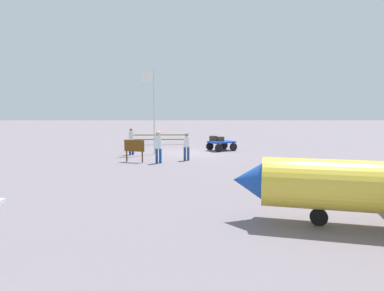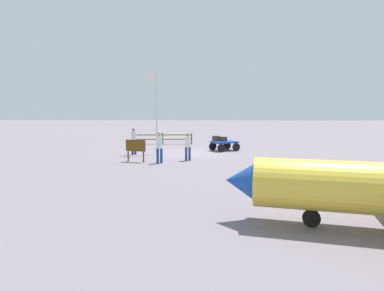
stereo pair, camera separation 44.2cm
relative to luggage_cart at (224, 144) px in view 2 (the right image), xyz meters
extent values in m
plane|color=slate|center=(2.11, 1.05, -0.47)|extent=(120.00, 120.00, 0.00)
cube|color=#0E3AAC|center=(-0.02, -0.01, 0.14)|extent=(2.06, 1.80, 0.10)
cube|color=#0E3AAC|center=(0.71, 0.38, 0.14)|extent=(0.57, 0.96, 0.10)
cylinder|color=black|center=(0.25, 0.79, -0.19)|extent=(0.55, 0.37, 0.56)
cylinder|color=black|center=(0.79, -0.22, -0.19)|extent=(0.55, 0.37, 0.56)
cylinder|color=black|center=(-0.83, 0.20, -0.19)|extent=(0.55, 0.37, 0.56)
cylinder|color=black|center=(-0.28, -0.80, -0.19)|extent=(0.55, 0.37, 0.56)
cube|color=#3A2C19|center=(0.54, -0.26, 0.37)|extent=(0.59, 0.40, 0.36)
cube|color=#3B2D23|center=(0.05, -0.08, 0.35)|extent=(0.51, 0.37, 0.32)
cylinder|color=navy|center=(2.28, 4.36, -0.08)|extent=(0.14, 0.14, 0.77)
cylinder|color=navy|center=(2.48, 4.41, -0.08)|extent=(0.14, 0.14, 0.77)
cylinder|color=white|center=(2.38, 4.38, 0.60)|extent=(0.38, 0.38, 0.60)
sphere|color=olive|center=(2.38, 4.38, 1.00)|extent=(0.20, 0.20, 0.20)
cylinder|color=navy|center=(5.86, 2.02, -0.05)|extent=(0.14, 0.14, 0.85)
cylinder|color=navy|center=(6.02, 2.15, -0.05)|extent=(0.14, 0.14, 0.85)
cylinder|color=silver|center=(5.94, 2.08, 0.71)|extent=(0.43, 0.43, 0.67)
sphere|color=#866147|center=(5.94, 2.08, 1.15)|extent=(0.20, 0.20, 0.20)
cylinder|color=navy|center=(3.79, 5.29, -0.07)|extent=(0.14, 0.14, 0.81)
cylinder|color=navy|center=(3.98, 5.35, -0.07)|extent=(0.14, 0.14, 0.81)
cylinder|color=silver|center=(3.88, 5.32, 0.68)|extent=(0.39, 0.39, 0.69)
sphere|color=tan|center=(3.88, 5.32, 1.15)|extent=(0.26, 0.26, 0.26)
cone|color=#1944A0|center=(0.55, 14.42, 0.60)|extent=(1.14, 1.32, 1.14)
cylinder|color=black|center=(-1.13, 14.83, -0.25)|extent=(0.45, 0.20, 0.44)
cylinder|color=silver|center=(4.50, 1.73, 2.22)|extent=(0.10, 0.10, 5.39)
cube|color=white|center=(4.94, 1.73, 4.50)|extent=(0.76, 0.20, 0.63)
cylinder|color=#4C3319|center=(4.80, 5.10, -0.17)|extent=(0.08, 0.08, 0.60)
cylinder|color=#4C3319|center=(5.71, 4.83, -0.17)|extent=(0.08, 0.08, 0.60)
cube|color=brown|center=(5.25, 4.96, 0.45)|extent=(1.15, 0.40, 0.64)
cylinder|color=brown|center=(2.41, -4.09, -0.01)|extent=(0.12, 0.12, 0.92)
cylinder|color=brown|center=(4.79, -3.99, -0.01)|extent=(0.12, 0.12, 0.92)
cylinder|color=brown|center=(7.18, -3.89, -0.01)|extent=(0.12, 0.12, 0.92)
cube|color=brown|center=(4.79, -3.99, 0.31)|extent=(4.78, 0.28, 0.08)
cube|color=brown|center=(4.79, -3.99, -0.05)|extent=(4.78, 0.28, 0.08)
camera|label=1|loc=(2.10, 22.87, 2.49)|focal=30.66mm
camera|label=2|loc=(1.66, 22.86, 2.49)|focal=30.66mm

